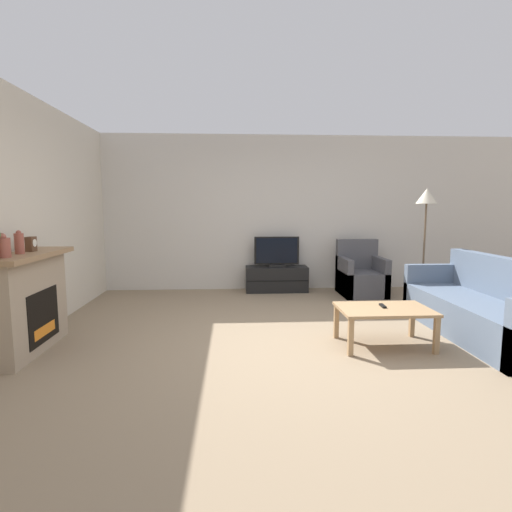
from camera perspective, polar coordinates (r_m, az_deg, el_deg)
name	(u,v)px	position (r m, az deg, el deg)	size (l,w,h in m)	color
ground_plane	(287,344)	(4.39, 4.52, -12.45)	(24.00, 24.00, 0.00)	#89755B
wall_back	(265,213)	(7.09, 1.36, 6.13)	(12.00, 0.06, 2.70)	beige
wall_left	(4,218)	(4.68, -32.29, 4.59)	(0.06, 12.00, 2.70)	beige
fireplace	(27,302)	(4.64, -29.91, -5.68)	(0.43, 1.26, 1.01)	tan
mantel_vase_left	(2,247)	(4.21, -32.49, 1.13)	(0.13, 0.13, 0.22)	#994C3D
mantel_vase_centre_left	(19,243)	(4.46, -30.74, 1.62)	(0.08, 0.08, 0.23)	#994C3D
mantel_clock	(31,244)	(4.66, -29.46, 1.50)	(0.08, 0.11, 0.15)	brown
tv_stand	(277,279)	(6.95, 2.95, -3.29)	(1.06, 0.41, 0.43)	black
tv	(277,253)	(6.88, 2.98, 0.47)	(0.77, 0.18, 0.52)	black
armchair	(361,277)	(6.91, 14.76, -2.93)	(0.70, 0.76, 0.91)	#4C4C51
coffee_table	(384,313)	(4.44, 17.83, -7.70)	(0.95, 0.63, 0.41)	#A37F56
remote	(383,306)	(4.47, 17.65, -6.80)	(0.05, 0.15, 0.02)	black
couch	(483,310)	(5.23, 29.69, -6.77)	(0.81, 2.17, 0.89)	slate
floor_lamp	(426,206)	(6.34, 23.15, 6.60)	(0.30, 0.30, 1.73)	black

